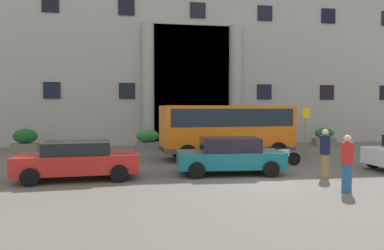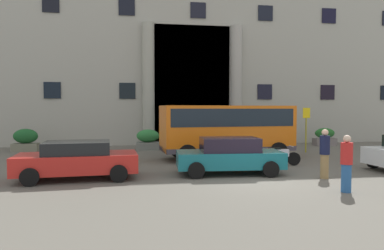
{
  "view_description": "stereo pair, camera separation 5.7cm",
  "coord_description": "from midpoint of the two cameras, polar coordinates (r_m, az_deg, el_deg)",
  "views": [
    {
      "loc": [
        -4.4,
        -12.39,
        2.59
      ],
      "look_at": [
        -1.57,
        5.62,
        1.75
      ],
      "focal_mm": 33.54,
      "sensor_mm": 36.0,
      "label": 1
    },
    {
      "loc": [
        -4.34,
        -12.4,
        2.59
      ],
      "look_at": [
        -1.57,
        5.62,
        1.75
      ],
      "focal_mm": 33.54,
      "sensor_mm": 36.0,
      "label": 2
    }
  ],
  "objects": [
    {
      "name": "white_taxi_kerbside",
      "position": [
        13.82,
        -17.64,
        -5.25
      ],
      "size": [
        4.41,
        2.34,
        1.39
      ],
      "rotation": [
        0.0,
        0.0,
        0.08
      ],
      "color": "#B4201B",
      "rests_on": "ground_plane"
    },
    {
      "name": "parked_sedan_far",
      "position": [
        14.29,
        6.07,
        -4.83
      ],
      "size": [
        4.23,
        2.14,
        1.44
      ],
      "rotation": [
        0.0,
        0.0,
        -0.06
      ],
      "color": "#14626D",
      "rests_on": "ground_plane"
    },
    {
      "name": "hedge_planter_west",
      "position": [
        26.69,
        20.41,
        -1.82
      ],
      "size": [
        1.5,
        0.75,
        1.23
      ],
      "color": "slate",
      "rests_on": "ground_plane"
    },
    {
      "name": "hedge_planter_entrance_right",
      "position": [
        22.69,
        -6.94,
        -2.37
      ],
      "size": [
        1.49,
        0.97,
        1.28
      ],
      "color": "slate",
      "rests_on": "ground_plane"
    },
    {
      "name": "pedestrian_woman_with_bag",
      "position": [
        14.14,
        20.45,
        -4.27
      ],
      "size": [
        0.36,
        0.36,
        1.83
      ],
      "rotation": [
        0.0,
        0.0,
        2.6
      ],
      "color": "olive",
      "rests_on": "ground_plane"
    },
    {
      "name": "motorcycle_far_end",
      "position": [
        16.12,
        3.03,
        -4.96
      ],
      "size": [
        2.03,
        0.55,
        0.89
      ],
      "rotation": [
        0.0,
        0.0,
        -0.09
      ],
      "color": "black",
      "rests_on": "ground_plane"
    },
    {
      "name": "hedge_planter_far_east",
      "position": [
        24.26,
        10.19,
        -1.78
      ],
      "size": [
        1.72,
        0.77,
        1.53
      ],
      "color": "gray",
      "rests_on": "ground_plane"
    },
    {
      "name": "hedge_planter_east",
      "position": [
        23.97,
        -24.87,
        -2.23
      ],
      "size": [
        1.49,
        0.88,
        1.36
      ],
      "color": "#6B6B58",
      "rests_on": "ground_plane"
    },
    {
      "name": "orange_minibus",
      "position": [
        18.5,
        5.67,
        -0.33
      ],
      "size": [
        6.86,
        2.98,
        2.73
      ],
      "rotation": [
        0.0,
        0.0,
        0.09
      ],
      "color": "orange",
      "rests_on": "ground_plane"
    },
    {
      "name": "bus_stop_sign",
      "position": [
        22.17,
        17.77,
        0.03
      ],
      "size": [
        0.44,
        0.08,
        2.63
      ],
      "color": "#9F9820",
      "rests_on": "ground_plane"
    },
    {
      "name": "pedestrian_man_crossing",
      "position": [
        12.1,
        23.48,
        -5.61
      ],
      "size": [
        0.36,
        0.36,
        1.77
      ],
      "rotation": [
        0.0,
        0.0,
        1.83
      ],
      "color": "#26538D",
      "rests_on": "ground_plane"
    },
    {
      "name": "motorcycle_near_kerb",
      "position": [
        16.74,
        13.54,
        -4.75
      ],
      "size": [
        2.03,
        0.55,
        0.89
      ],
      "rotation": [
        0.0,
        0.0,
        -0.07
      ],
      "color": "black",
      "rests_on": "ground_plane"
    },
    {
      "name": "ground_plane",
      "position": [
        13.41,
        10.59,
        -8.8
      ],
      "size": [
        80.0,
        64.0,
        0.12
      ],
      "primitive_type": "cube",
      "color": "#56534A"
    },
    {
      "name": "hedge_planter_entrance_left",
      "position": [
        23.0,
        2.13,
        -2.1
      ],
      "size": [
        2.06,
        0.97,
        1.43
      ],
      "color": "slate",
      "rests_on": "ground_plane"
    },
    {
      "name": "office_building_facade",
      "position": [
        30.8,
        -0.43,
        14.03
      ],
      "size": [
        37.41,
        9.67,
        17.36
      ],
      "color": "#9A998D",
      "rests_on": "ground_plane"
    }
  ]
}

